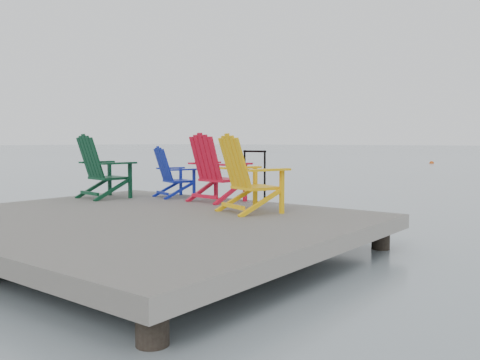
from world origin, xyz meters
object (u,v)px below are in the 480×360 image
Objects in this scene: chair_blue at (172,172)px; chair_red at (215,168)px; handrail at (255,170)px; buoy_b at (432,163)px; chair_green at (102,167)px; chair_yellow at (247,174)px.

chair_blue is 0.81× the size of chair_red.
buoy_b is (-6.07, 29.48, -1.04)m from handrail.
chair_green is at bearing -113.72° from chair_blue.
handrail is at bearing 36.87° from chair_blue.
chair_blue is (0.91, 0.93, -0.11)m from chair_green.
chair_green is 2.19m from chair_red.
buoy_b is (-4.49, 29.94, -0.97)m from chair_blue.
chair_yellow is (1.27, -0.74, -0.01)m from chair_red.
chair_blue is at bearing -177.75° from chair_yellow.
chair_blue is 1.10m from chair_red.
buoy_b is at bearing 103.52° from chair_green.
handrail is 30.12m from buoy_b.
handrail is 0.78× the size of chair_red.
chair_green is at bearing -83.38° from buoy_b.
chair_red reaches higher than chair_green.
handrail is 0.96× the size of chair_blue.
chair_green is 0.99× the size of chair_red.
chair_blue is at bearing -163.61° from handrail.
chair_yellow is at bearing -57.80° from handrail.
chair_red is (1.09, -0.04, 0.11)m from chair_blue.
chair_blue is 2.49m from chair_yellow.
chair_red is (2.00, 0.89, 0.01)m from chair_green.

